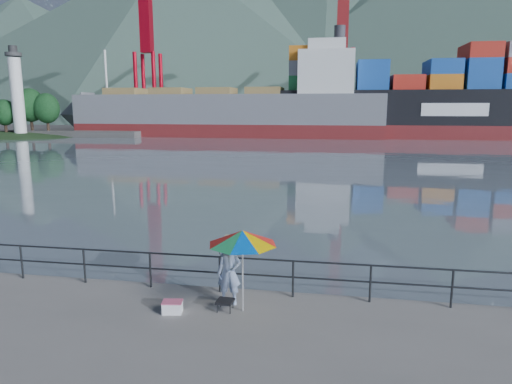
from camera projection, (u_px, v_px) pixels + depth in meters
harbor_water at (321, 123)px, 136.99m from camera, size 500.00×280.00×0.00m
far_dock at (362, 130)px, 99.49m from camera, size 200.00×40.00×0.40m
guardrail at (185, 272)px, 12.58m from camera, size 22.00×0.06×1.03m
mountains at (418, 35)px, 199.35m from camera, size 600.00×332.80×80.00m
port_cranes at (485, 46)px, 84.36m from camera, size 116.00×28.00×38.40m
container_stacks at (470, 116)px, 96.11m from camera, size 58.00×8.40×7.80m
fisherman at (229, 273)px, 11.62m from camera, size 0.64×0.45×1.68m
beach_umbrella at (242, 238)px, 10.98m from camera, size 1.92×1.92×2.08m
folding_stool at (225, 305)px, 11.34m from camera, size 0.44×0.44×0.27m
cooler_bag at (172, 308)px, 11.22m from camera, size 0.51×0.38×0.27m
fishing_rod at (221, 288)px, 12.77m from camera, size 0.30×1.50×1.08m
bulk_carrier at (238, 112)px, 80.01m from camera, size 53.58×9.27×14.50m
container_ship at (458, 101)px, 75.35m from camera, size 59.12×9.85×18.10m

